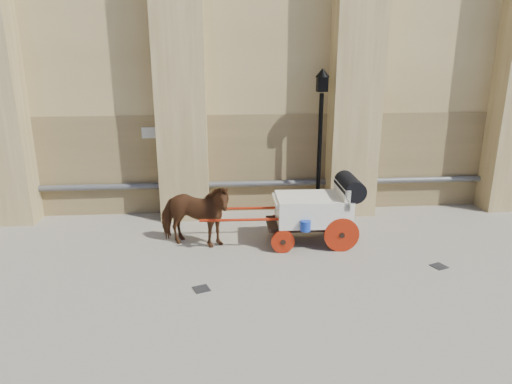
{
  "coord_description": "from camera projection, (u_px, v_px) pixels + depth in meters",
  "views": [
    {
      "loc": [
        0.02,
        -9.53,
        4.7
      ],
      "look_at": [
        0.93,
        1.32,
        1.41
      ],
      "focal_mm": 32.0,
      "sensor_mm": 36.0,
      "label": 1
    }
  ],
  "objects": [
    {
      "name": "ground",
      "position": [
        221.0,
        268.0,
        10.45
      ],
      "size": [
        90.0,
        90.0,
        0.0
      ],
      "primitive_type": "plane",
      "color": "gray",
      "rests_on": "ground"
    },
    {
      "name": "street_lamp",
      "position": [
        320.0,
        141.0,
        13.09
      ],
      "size": [
        0.41,
        0.41,
        4.34
      ],
      "color": "black",
      "rests_on": "ground"
    },
    {
      "name": "drain_grate_far",
      "position": [
        439.0,
        266.0,
        10.53
      ],
      "size": [
        0.41,
        0.41,
        0.01
      ],
      "primitive_type": "cube",
      "rotation": [
        0.0,
        0.0,
        0.36
      ],
      "color": "black",
      "rests_on": "ground"
    },
    {
      "name": "horse",
      "position": [
        194.0,
        215.0,
        11.43
      ],
      "size": [
        2.16,
        1.47,
        1.67
      ],
      "primitive_type": "imported",
      "rotation": [
        0.0,
        0.0,
        1.26
      ],
      "color": "brown",
      "rests_on": "ground"
    },
    {
      "name": "drain_grate_near",
      "position": [
        201.0,
        289.0,
        9.51
      ],
      "size": [
        0.41,
        0.41,
        0.01
      ],
      "primitive_type": "cube",
      "rotation": [
        0.0,
        0.0,
        0.35
      ],
      "color": "black",
      "rests_on": "ground"
    },
    {
      "name": "carriage",
      "position": [
        318.0,
        208.0,
        11.62
      ],
      "size": [
        4.08,
        1.46,
        1.78
      ],
      "rotation": [
        0.0,
        0.0,
        -0.02
      ],
      "color": "black",
      "rests_on": "ground"
    }
  ]
}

